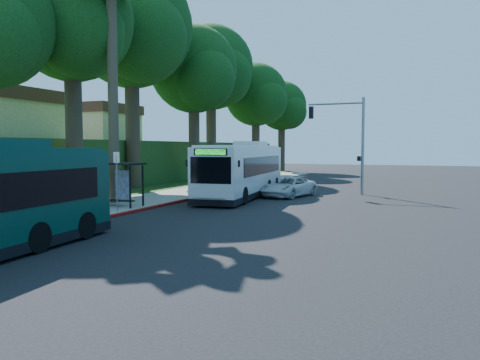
% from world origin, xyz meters
% --- Properties ---
extents(ground, '(140.00, 140.00, 0.00)m').
position_xyz_m(ground, '(0.00, 0.00, 0.00)').
color(ground, black).
rests_on(ground, ground).
extents(sidewalk, '(4.50, 70.00, 0.12)m').
position_xyz_m(sidewalk, '(-7.30, 0.00, 0.06)').
color(sidewalk, gray).
rests_on(sidewalk, ground).
extents(red_curb, '(0.25, 30.00, 0.13)m').
position_xyz_m(red_curb, '(-5.00, -4.00, 0.07)').
color(red_curb, maroon).
rests_on(red_curb, ground).
extents(grass_verge, '(8.00, 70.00, 0.06)m').
position_xyz_m(grass_verge, '(-13.00, 5.00, 0.03)').
color(grass_verge, '#234719').
rests_on(grass_verge, ground).
extents(bus_shelter, '(3.20, 1.51, 2.55)m').
position_xyz_m(bus_shelter, '(-7.26, -2.86, 1.81)').
color(bus_shelter, black).
rests_on(bus_shelter, ground).
extents(stop_sign_pole, '(0.35, 0.06, 3.17)m').
position_xyz_m(stop_sign_pole, '(-5.40, -5.00, 2.08)').
color(stop_sign_pole, gray).
rests_on(stop_sign_pole, ground).
extents(traffic_signal_pole, '(4.10, 0.30, 7.00)m').
position_xyz_m(traffic_signal_pole, '(3.78, 10.00, 4.42)').
color(traffic_signal_pole, gray).
rests_on(traffic_signal_pole, ground).
extents(hillside_backdrop, '(24.00, 60.00, 8.80)m').
position_xyz_m(hillside_backdrop, '(-26.30, 15.10, 2.44)').
color(hillside_backdrop, '#234719').
rests_on(hillside_backdrop, ground).
extents(tree_0, '(8.40, 8.00, 15.70)m').
position_xyz_m(tree_0, '(-12.40, -0.02, 11.20)').
color(tree_0, '#382B1E').
rests_on(tree_0, ground).
extents(tree_1, '(10.50, 10.00, 18.26)m').
position_xyz_m(tree_1, '(-13.37, 7.98, 12.73)').
color(tree_1, '#382B1E').
rests_on(tree_1, ground).
extents(tree_2, '(8.82, 8.40, 15.12)m').
position_xyz_m(tree_2, '(-11.89, 15.98, 10.48)').
color(tree_2, '#382B1E').
rests_on(tree_2, ground).
extents(tree_3, '(10.08, 9.60, 17.28)m').
position_xyz_m(tree_3, '(-13.88, 23.98, 11.98)').
color(tree_3, '#382B1E').
rests_on(tree_3, ground).
extents(tree_4, '(8.40, 8.00, 14.14)m').
position_xyz_m(tree_4, '(-11.40, 31.98, 9.73)').
color(tree_4, '#382B1E').
rests_on(tree_4, ground).
extents(tree_5, '(7.35, 7.00, 12.86)m').
position_xyz_m(tree_5, '(-10.41, 39.99, 8.96)').
color(tree_5, '#382B1E').
rests_on(tree_5, ground).
extents(white_bus, '(4.02, 13.10, 3.84)m').
position_xyz_m(white_bus, '(-2.61, 5.32, 1.88)').
color(white_bus, silver).
rests_on(white_bus, ground).
extents(pickup, '(3.27, 5.26, 1.36)m').
position_xyz_m(pickup, '(0.30, 6.53, 0.68)').
color(pickup, silver).
rests_on(pickup, ground).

